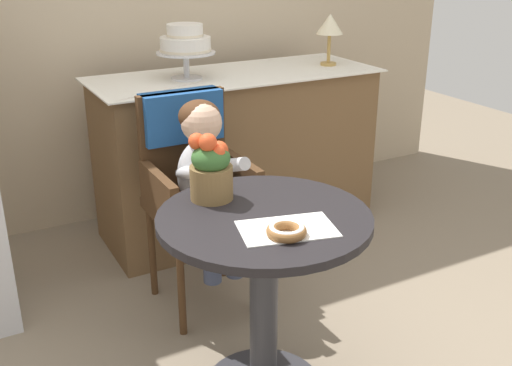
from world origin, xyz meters
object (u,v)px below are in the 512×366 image
at_px(cafe_table, 264,270).
at_px(flower_vase, 211,168).
at_px(wicker_chair, 191,166).
at_px(tiered_cake_stand, 185,43).
at_px(donut_front, 287,230).
at_px(seated_child, 206,169).
at_px(table_lamp, 330,26).

bearing_deg(cafe_table, flower_vase, 114.99).
xyz_separation_m(wicker_chair, tiered_cake_stand, (0.22, 0.55, 0.44)).
bearing_deg(donut_front, tiered_cake_stand, 79.01).
height_order(wicker_chair, donut_front, wicker_chair).
bearing_deg(flower_vase, seated_child, 69.20).
xyz_separation_m(flower_vase, table_lamp, (1.22, 1.06, 0.28)).
distance_m(cafe_table, flower_vase, 0.40).
bearing_deg(flower_vase, donut_front, -78.33).
bearing_deg(seated_child, table_lamp, 32.13).
height_order(seated_child, table_lamp, table_lamp).
bearing_deg(table_lamp, seated_child, -147.87).
bearing_deg(seated_child, cafe_table, -94.86).
relative_size(seated_child, tiered_cake_stand, 2.42).
bearing_deg(seated_child, flower_vase, -110.80).
distance_m(cafe_table, wicker_chair, 0.76).
xyz_separation_m(wicker_chair, flower_vase, (-0.15, -0.54, 0.19)).
height_order(tiered_cake_stand, table_lamp, table_lamp).
bearing_deg(donut_front, flower_vase, 101.67).
bearing_deg(cafe_table, donut_front, -95.98).
bearing_deg(table_lamp, tiered_cake_stand, 177.55).
bearing_deg(flower_vase, cafe_table, -65.01).
xyz_separation_m(wicker_chair, table_lamp, (1.07, 0.52, 0.48)).
height_order(cafe_table, table_lamp, table_lamp).
relative_size(cafe_table, table_lamp, 2.53).
relative_size(wicker_chair, table_lamp, 3.35).
height_order(wicker_chair, seated_child, seated_child).
xyz_separation_m(cafe_table, tiered_cake_stand, (0.27, 1.30, 0.57)).
height_order(wicker_chair, tiered_cake_stand, tiered_cake_stand).
distance_m(cafe_table, tiered_cake_stand, 1.45).
bearing_deg(cafe_table, table_lamp, 48.45).
xyz_separation_m(cafe_table, wicker_chair, (0.05, 0.75, 0.13)).
xyz_separation_m(wicker_chair, seated_child, (0.00, -0.16, 0.04)).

